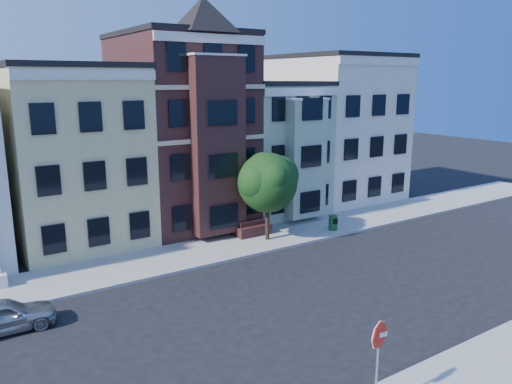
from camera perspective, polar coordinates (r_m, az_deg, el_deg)
ground at (r=22.88m, az=7.83°, el=-11.72°), size 120.00×120.00×0.00m
far_sidewalk at (r=28.89m, az=-2.69°, el=-6.14°), size 60.00×4.00×0.15m
near_sidewalk at (r=18.37m, az=25.44°, el=-19.25°), size 60.00×4.00×0.15m
house_yellow at (r=31.14m, az=-20.28°, el=3.80°), size 7.00×9.00×10.00m
house_brown at (r=33.27m, az=-8.57°, el=6.71°), size 7.00×9.00×12.00m
house_green at (r=36.64m, az=0.80°, el=5.04°), size 6.00×9.00×9.00m
house_cream at (r=40.84m, az=9.02°, el=7.10°), size 8.00×9.00×11.00m
street_tree at (r=28.92m, az=1.33°, el=0.63°), size 6.92×6.92×6.40m
parked_car at (r=21.77m, az=-26.99°, el=-12.52°), size 3.87×1.66×1.30m
newspaper_box at (r=31.73m, az=8.79°, el=-3.48°), size 0.54×0.51×0.96m
stop_sign at (r=15.28m, az=13.70°, el=-18.10°), size 0.86×0.22×3.09m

